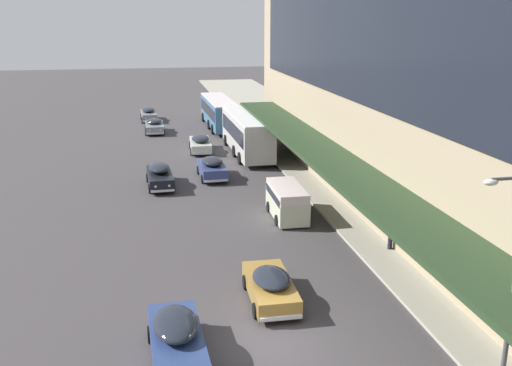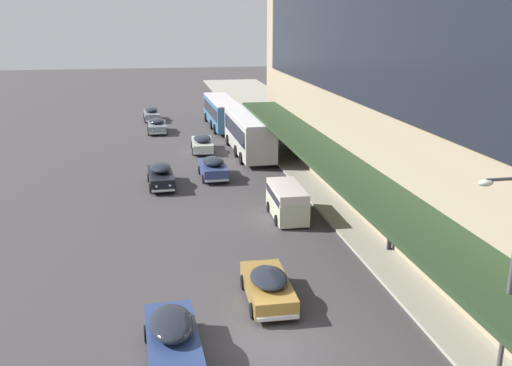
{
  "view_description": "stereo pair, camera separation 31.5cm",
  "coord_description": "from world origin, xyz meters",
  "px_view_note": "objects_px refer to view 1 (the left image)",
  "views": [
    {
      "loc": [
        -4.14,
        -18.05,
        11.6
      ],
      "look_at": [
        2.06,
        13.87,
        2.1
      ],
      "focal_mm": 40.0,
      "sensor_mm": 36.0,
      "label": 1
    },
    {
      "loc": [
        -3.83,
        -18.11,
        11.6
      ],
      "look_at": [
        2.06,
        13.87,
        2.1
      ],
      "focal_mm": 40.0,
      "sensor_mm": 36.0,
      "label": 2
    }
  ],
  "objects_px": {
    "sedan_second_mid": "(160,176)",
    "sedan_trailing_near": "(154,126)",
    "sedan_lead_near": "(200,143)",
    "sedan_second_near": "(270,286)",
    "street_lamp": "(511,273)",
    "pedestrian_at_kerb": "(391,230)",
    "sedan_lead_mid": "(177,340)",
    "sedan_oncoming_front": "(149,114)",
    "transit_bus_kerbside_front": "(219,111)",
    "sedan_oncoming_rear": "(212,168)",
    "vw_van": "(287,199)",
    "transit_bus_kerbside_rear": "(247,132)"
  },
  "relations": [
    {
      "from": "sedan_second_mid",
      "to": "sedan_trailing_near",
      "type": "bearing_deg",
      "value": 89.82
    },
    {
      "from": "sedan_lead_near",
      "to": "sedan_second_near",
      "type": "bearing_deg",
      "value": -89.73
    },
    {
      "from": "sedan_trailing_near",
      "to": "street_lamp",
      "type": "xyz_separation_m",
      "value": [
        9.6,
        -45.62,
        3.59
      ]
    },
    {
      "from": "sedan_trailing_near",
      "to": "pedestrian_at_kerb",
      "type": "bearing_deg",
      "value": -71.82
    },
    {
      "from": "sedan_trailing_near",
      "to": "street_lamp",
      "type": "height_order",
      "value": "street_lamp"
    },
    {
      "from": "sedan_lead_mid",
      "to": "sedan_oncoming_front",
      "type": "relative_size",
      "value": 1.03
    },
    {
      "from": "sedan_second_mid",
      "to": "street_lamp",
      "type": "bearing_deg",
      "value": -69.4
    },
    {
      "from": "sedan_second_near",
      "to": "sedan_lead_mid",
      "type": "bearing_deg",
      "value": -138.84
    },
    {
      "from": "sedan_oncoming_front",
      "to": "sedan_second_near",
      "type": "bearing_deg",
      "value": -84.38
    },
    {
      "from": "sedan_second_mid",
      "to": "sedan_trailing_near",
      "type": "height_order",
      "value": "sedan_second_mid"
    },
    {
      "from": "sedan_second_near",
      "to": "sedan_lead_near",
      "type": "distance_m",
      "value": 28.52
    },
    {
      "from": "transit_bus_kerbside_front",
      "to": "sedan_trailing_near",
      "type": "xyz_separation_m",
      "value": [
        -7.03,
        -1.74,
        -1.05
      ]
    },
    {
      "from": "sedan_lead_near",
      "to": "transit_bus_kerbside_front",
      "type": "bearing_deg",
      "value": 74.21
    },
    {
      "from": "sedan_oncoming_rear",
      "to": "vw_van",
      "type": "distance_m",
      "value": 10.01
    },
    {
      "from": "sedan_oncoming_front",
      "to": "sedan_second_mid",
      "type": "bearing_deg",
      "value": -89.09
    },
    {
      "from": "sedan_lead_near",
      "to": "sedan_oncoming_rear",
      "type": "bearing_deg",
      "value": -90.08
    },
    {
      "from": "sedan_second_near",
      "to": "sedan_trailing_near",
      "type": "xyz_separation_m",
      "value": [
        -3.98,
        38.06,
        0.01
      ]
    },
    {
      "from": "sedan_oncoming_rear",
      "to": "vw_van",
      "type": "xyz_separation_m",
      "value": [
        3.38,
        -9.42,
        0.29
      ]
    },
    {
      "from": "sedan_lead_mid",
      "to": "street_lamp",
      "type": "xyz_separation_m",
      "value": [
        9.75,
        -3.95,
        3.51
      ]
    },
    {
      "from": "sedan_second_near",
      "to": "sedan_trailing_near",
      "type": "relative_size",
      "value": 0.99
    },
    {
      "from": "transit_bus_kerbside_front",
      "to": "sedan_trailing_near",
      "type": "bearing_deg",
      "value": -166.08
    },
    {
      "from": "pedestrian_at_kerb",
      "to": "sedan_second_mid",
      "type": "bearing_deg",
      "value": 128.59
    },
    {
      "from": "pedestrian_at_kerb",
      "to": "transit_bus_kerbside_front",
      "type": "bearing_deg",
      "value": 96.59
    },
    {
      "from": "transit_bus_kerbside_rear",
      "to": "sedan_lead_near",
      "type": "xyz_separation_m",
      "value": [
        -3.92,
        1.69,
        -1.22
      ]
    },
    {
      "from": "sedan_oncoming_front",
      "to": "pedestrian_at_kerb",
      "type": "height_order",
      "value": "pedestrian_at_kerb"
    },
    {
      "from": "sedan_oncoming_front",
      "to": "sedan_trailing_near",
      "type": "distance_m",
      "value": 7.36
    },
    {
      "from": "sedan_second_near",
      "to": "sedan_lead_mid",
      "type": "distance_m",
      "value": 5.48
    },
    {
      "from": "transit_bus_kerbside_front",
      "to": "sedan_oncoming_front",
      "type": "bearing_deg",
      "value": 143.35
    },
    {
      "from": "transit_bus_kerbside_front",
      "to": "sedan_trailing_near",
      "type": "distance_m",
      "value": 7.32
    },
    {
      "from": "sedan_oncoming_front",
      "to": "pedestrian_at_kerb",
      "type": "xyz_separation_m",
      "value": [
        11.65,
        -41.33,
        0.43
      ]
    },
    {
      "from": "street_lamp",
      "to": "sedan_trailing_near",
      "type": "bearing_deg",
      "value": 101.88
    },
    {
      "from": "transit_bus_kerbside_front",
      "to": "pedestrian_at_kerb",
      "type": "distance_m",
      "value": 35.97
    },
    {
      "from": "sedan_second_near",
      "to": "sedan_oncoming_rear",
      "type": "xyz_separation_m",
      "value": [
        -0.15,
        19.63,
        0.08
      ]
    },
    {
      "from": "sedan_lead_near",
      "to": "sedan_lead_mid",
      "type": "distance_m",
      "value": 32.38
    },
    {
      "from": "transit_bus_kerbside_front",
      "to": "sedan_oncoming_front",
      "type": "xyz_separation_m",
      "value": [
        -7.53,
        5.6,
        -1.02
      ]
    },
    {
      "from": "transit_bus_kerbside_front",
      "to": "sedan_oncoming_rear",
      "type": "distance_m",
      "value": 20.45
    },
    {
      "from": "pedestrian_at_kerb",
      "to": "street_lamp",
      "type": "xyz_separation_m",
      "value": [
        -1.56,
        -11.64,
        3.14
      ]
    },
    {
      "from": "sedan_lead_mid",
      "to": "sedan_oncoming_front",
      "type": "xyz_separation_m",
      "value": [
        -0.34,
        49.01,
        -0.06
      ]
    },
    {
      "from": "transit_bus_kerbside_front",
      "to": "sedan_lead_mid",
      "type": "xyz_separation_m",
      "value": [
        -7.18,
        -43.42,
        -0.96
      ]
    },
    {
      "from": "sedan_lead_mid",
      "to": "sedan_trailing_near",
      "type": "bearing_deg",
      "value": 89.79
    },
    {
      "from": "sedan_lead_near",
      "to": "street_lamp",
      "type": "height_order",
      "value": "street_lamp"
    },
    {
      "from": "sedan_lead_mid",
      "to": "transit_bus_kerbside_front",
      "type": "bearing_deg",
      "value": 80.61
    },
    {
      "from": "sedan_lead_near",
      "to": "pedestrian_at_kerb",
      "type": "distance_m",
      "value": 25.52
    },
    {
      "from": "street_lamp",
      "to": "sedan_second_mid",
      "type": "bearing_deg",
      "value": 110.6
    },
    {
      "from": "sedan_oncoming_front",
      "to": "street_lamp",
      "type": "height_order",
      "value": "street_lamp"
    },
    {
      "from": "sedan_second_near",
      "to": "vw_van",
      "type": "distance_m",
      "value": 10.72
    },
    {
      "from": "sedan_oncoming_front",
      "to": "street_lamp",
      "type": "relative_size",
      "value": 0.68
    },
    {
      "from": "transit_bus_kerbside_front",
      "to": "sedan_oncoming_rear",
      "type": "relative_size",
      "value": 2.64
    },
    {
      "from": "transit_bus_kerbside_rear",
      "to": "pedestrian_at_kerb",
      "type": "bearing_deg",
      "value": -81.52
    },
    {
      "from": "sedan_oncoming_front",
      "to": "pedestrian_at_kerb",
      "type": "bearing_deg",
      "value": -74.25
    }
  ]
}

